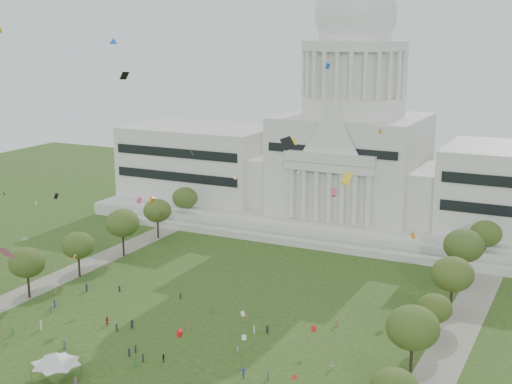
# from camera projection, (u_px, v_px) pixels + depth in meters

# --- Properties ---
(ground) EXTENTS (400.00, 400.00, 0.00)m
(ground) POSITION_uv_depth(u_px,v_px,m) (149.00, 368.00, 130.83)
(ground) COLOR #2E4817
(ground) RESTS_ON ground
(capitol) EXTENTS (160.00, 64.50, 91.30)m
(capitol) POSITION_uv_depth(u_px,v_px,m) (351.00, 154.00, 225.30)
(capitol) COLOR silver
(capitol) RESTS_ON ground
(path_left) EXTENTS (8.00, 160.00, 0.04)m
(path_left) POSITION_uv_depth(u_px,v_px,m) (57.00, 279.00, 177.64)
(path_left) COLOR gray
(path_left) RESTS_ON ground
(path_right) EXTENTS (8.00, 160.00, 0.04)m
(path_right) POSITION_uv_depth(u_px,v_px,m) (446.00, 354.00, 136.54)
(path_right) COLOR gray
(path_right) RESTS_ON ground
(row_tree_l_2) EXTENTS (8.42, 8.42, 11.97)m
(row_tree_l_2) POSITION_uv_depth(u_px,v_px,m) (27.00, 263.00, 163.36)
(row_tree_l_2) COLOR black
(row_tree_l_2) RESTS_ON ground
(row_tree_r_2) EXTENTS (9.55, 9.55, 13.58)m
(row_tree_r_2) POSITION_uv_depth(u_px,v_px,m) (413.00, 328.00, 125.03)
(row_tree_r_2) COLOR black
(row_tree_r_2) RESTS_ON ground
(row_tree_l_3) EXTENTS (8.12, 8.12, 11.55)m
(row_tree_l_3) POSITION_uv_depth(u_px,v_px,m) (78.00, 245.00, 177.56)
(row_tree_l_3) COLOR black
(row_tree_l_3) RESTS_ON ground
(row_tree_r_3) EXTENTS (7.01, 7.01, 9.98)m
(row_tree_r_3) POSITION_uv_depth(u_px,v_px,m) (435.00, 308.00, 140.43)
(row_tree_r_3) COLOR black
(row_tree_r_3) RESTS_ON ground
(row_tree_l_4) EXTENTS (9.29, 9.29, 13.21)m
(row_tree_l_4) POSITION_uv_depth(u_px,v_px,m) (122.00, 223.00, 193.50)
(row_tree_l_4) COLOR black
(row_tree_l_4) RESTS_ON ground
(row_tree_r_4) EXTENTS (9.19, 9.19, 13.06)m
(row_tree_r_4) POSITION_uv_depth(u_px,v_px,m) (453.00, 274.00, 153.40)
(row_tree_r_4) COLOR black
(row_tree_r_4) RESTS_ON ground
(row_tree_l_5) EXTENTS (8.33, 8.33, 11.85)m
(row_tree_l_5) POSITION_uv_depth(u_px,v_px,m) (157.00, 211.00, 210.48)
(row_tree_l_5) COLOR black
(row_tree_l_5) RESTS_ON ground
(row_tree_r_5) EXTENTS (9.82, 9.82, 13.96)m
(row_tree_r_5) POSITION_uv_depth(u_px,v_px,m) (464.00, 246.00, 171.45)
(row_tree_r_5) COLOR black
(row_tree_r_5) RESTS_ON ground
(row_tree_l_6) EXTENTS (8.19, 8.19, 11.64)m
(row_tree_l_6) POSITION_uv_depth(u_px,v_px,m) (185.00, 198.00, 227.09)
(row_tree_l_6) COLOR black
(row_tree_l_6) RESTS_ON ground
(row_tree_r_6) EXTENTS (8.42, 8.42, 11.97)m
(row_tree_r_6) POSITION_uv_depth(u_px,v_px,m) (486.00, 234.00, 186.41)
(row_tree_r_6) COLOR black
(row_tree_r_6) RESTS_ON ground
(event_tent) EXTENTS (12.07, 12.07, 5.12)m
(event_tent) POSITION_uv_depth(u_px,v_px,m) (56.00, 358.00, 126.16)
(event_tent) COLOR #4C4C4C
(event_tent) RESTS_ON ground
(person_0) EXTENTS (0.95, 1.14, 1.98)m
(person_0) POSITION_uv_depth(u_px,v_px,m) (376.00, 380.00, 124.42)
(person_0) COLOR #B21E1E
(person_0) RESTS_ON ground
(person_2) EXTENTS (0.90, 0.72, 1.62)m
(person_2) POSITION_uv_depth(u_px,v_px,m) (331.00, 365.00, 130.18)
(person_2) COLOR silver
(person_2) RESTS_ON ground
(person_3) EXTENTS (0.79, 1.33, 1.95)m
(person_3) POSITION_uv_depth(u_px,v_px,m) (243.00, 373.00, 126.99)
(person_3) COLOR navy
(person_3) RESTS_ON ground
(person_4) EXTENTS (0.63, 1.03, 1.68)m
(person_4) POSITION_uv_depth(u_px,v_px,m) (163.00, 358.00, 133.12)
(person_4) COLOR #26262B
(person_4) RESTS_ON ground
(person_5) EXTENTS (1.45, 1.42, 1.57)m
(person_5) POSITION_uv_depth(u_px,v_px,m) (135.00, 349.00, 136.86)
(person_5) COLOR #4C4C51
(person_5) RESTS_ON ground
(person_7) EXTENTS (0.80, 0.66, 1.94)m
(person_7) POSITION_uv_depth(u_px,v_px,m) (76.00, 382.00, 123.70)
(person_7) COLOR #994C8C
(person_7) RESTS_ON ground
(person_8) EXTENTS (0.93, 0.60, 1.88)m
(person_8) POSITION_uv_depth(u_px,v_px,m) (107.00, 321.00, 149.60)
(person_8) COLOR #B21E1E
(person_8) RESTS_ON ground
(person_10) EXTENTS (0.74, 1.13, 1.79)m
(person_10) POSITION_uv_depth(u_px,v_px,m) (238.00, 351.00, 135.94)
(person_10) COLOR silver
(person_10) RESTS_ON ground
(distant_crowd) EXTENTS (65.59, 37.03, 1.94)m
(distant_crowd) POSITION_uv_depth(u_px,v_px,m) (129.00, 323.00, 148.79)
(distant_crowd) COLOR #4C4C51
(distant_crowd) RESTS_ON ground
(kite_swarm) EXTENTS (88.23, 99.79, 57.84)m
(kite_swarm) POSITION_uv_depth(u_px,v_px,m) (166.00, 203.00, 127.46)
(kite_swarm) COLOR orange
(kite_swarm) RESTS_ON ground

